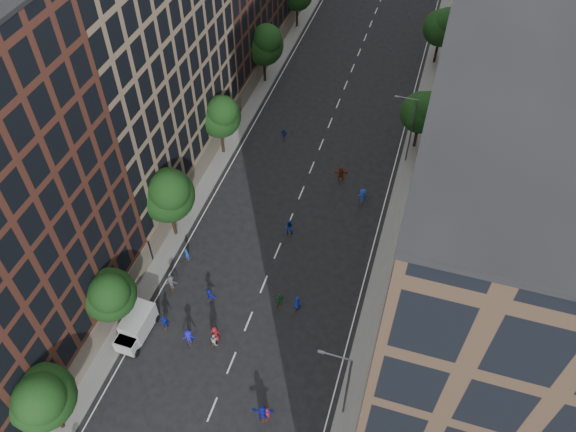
% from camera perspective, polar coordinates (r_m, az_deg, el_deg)
% --- Properties ---
extents(ground, '(240.00, 240.00, 0.00)m').
position_cam_1_polar(ground, '(67.61, 2.31, 4.67)').
color(ground, black).
rests_on(ground, ground).
extents(sidewalk_left, '(4.00, 105.00, 0.15)m').
position_cam_1_polar(sidewalk_left, '(75.99, -5.02, 10.19)').
color(sidewalk_left, slate).
rests_on(sidewalk_left, ground).
extents(sidewalk_right, '(4.00, 105.00, 0.15)m').
position_cam_1_polar(sidewalk_right, '(72.11, 13.23, 6.56)').
color(sidewalk_right, slate).
rests_on(sidewalk_right, ground).
extents(bldg_left_b, '(14.00, 26.00, 34.00)m').
position_cam_1_polar(bldg_left_b, '(60.49, -16.99, 16.91)').
color(bldg_left_b, '#947A60').
rests_on(bldg_left_b, ground).
extents(bldg_right_a, '(14.00, 30.00, 36.00)m').
position_cam_1_polar(bldg_right_a, '(36.94, 21.61, -6.31)').
color(bldg_right_a, '#463226').
rests_on(bldg_right_a, ground).
extents(bldg_right_b, '(14.00, 28.00, 33.00)m').
position_cam_1_polar(bldg_right_b, '(60.30, 22.23, 14.75)').
color(bldg_right_b, '#615A50').
rests_on(bldg_right_b, ground).
extents(tree_left_0, '(5.20, 5.20, 8.83)m').
position_cam_1_polar(tree_left_0, '(47.63, -23.81, -16.53)').
color(tree_left_0, black).
rests_on(tree_left_0, ground).
extents(tree_left_1, '(4.80, 4.80, 8.21)m').
position_cam_1_polar(tree_left_1, '(51.41, -17.71, -7.57)').
color(tree_left_1, black).
rests_on(tree_left_1, ground).
extents(tree_left_2, '(5.60, 5.60, 9.45)m').
position_cam_1_polar(tree_left_2, '(56.99, -12.12, 2.22)').
color(tree_left_2, black).
rests_on(tree_left_2, ground).
extents(tree_left_3, '(5.00, 5.00, 8.58)m').
position_cam_1_polar(tree_left_3, '(66.65, -6.87, 10.13)').
color(tree_left_3, black).
rests_on(tree_left_3, ground).
extents(tree_left_4, '(5.40, 5.40, 9.08)m').
position_cam_1_polar(tree_left_4, '(78.80, -2.38, 17.10)').
color(tree_left_4, black).
rests_on(tree_left_4, ground).
extents(tree_right_a, '(5.00, 5.00, 8.39)m').
position_cam_1_polar(tree_right_a, '(69.00, 13.56, 10.33)').
color(tree_right_a, black).
rests_on(tree_right_a, ground).
extents(tree_right_b, '(5.20, 5.20, 8.83)m').
position_cam_1_polar(tree_right_b, '(85.88, 15.49, 18.10)').
color(tree_right_b, black).
rests_on(tree_right_b, ground).
extents(streetlamp_near, '(2.64, 0.22, 9.06)m').
position_cam_1_polar(streetlamp_near, '(45.48, 5.78, -16.57)').
color(streetlamp_near, '#595B60').
rests_on(streetlamp_near, ground).
extents(streetlamp_far, '(2.64, 0.22, 9.06)m').
position_cam_1_polar(streetlamp_far, '(67.00, 12.30, 8.82)').
color(streetlamp_far, '#595B60').
rests_on(streetlamp_far, ground).
extents(cargo_van, '(2.34, 4.74, 2.48)m').
position_cam_1_polar(cargo_van, '(54.04, -15.18, -10.79)').
color(cargo_van, silver).
rests_on(cargo_van, ground).
extents(skater_3, '(1.40, 1.13, 1.90)m').
position_cam_1_polar(skater_3, '(52.85, -10.04, -12.02)').
color(skater_3, '#1916B6').
rests_on(skater_3, ground).
extents(skater_4, '(1.11, 0.61, 1.79)m').
position_cam_1_polar(skater_4, '(54.19, -12.41, -10.47)').
color(skater_4, '#13219E').
rests_on(skater_4, ground).
extents(skater_5, '(1.89, 1.00, 1.95)m').
position_cam_1_polar(skater_5, '(48.91, -2.59, -19.34)').
color(skater_5, '#161CB2').
rests_on(skater_5, ground).
extents(skater_6, '(1.05, 0.82, 1.91)m').
position_cam_1_polar(skater_6, '(52.65, -7.43, -11.81)').
color(skater_6, maroon).
rests_on(skater_6, ground).
extents(skater_7, '(0.60, 0.41, 1.58)m').
position_cam_1_polar(skater_7, '(49.08, -2.13, -19.39)').
color(skater_7, maroon).
rests_on(skater_7, ground).
extents(skater_8, '(0.88, 0.77, 1.52)m').
position_cam_1_polar(skater_8, '(52.60, -7.53, -12.34)').
color(skater_8, beige).
rests_on(skater_8, ground).
extents(skater_9, '(1.33, 1.03, 1.82)m').
position_cam_1_polar(skater_9, '(56.60, -11.77, -6.65)').
color(skater_9, '#424247').
rests_on(skater_9, ground).
extents(skater_10, '(1.05, 0.72, 1.66)m').
position_cam_1_polar(skater_10, '(54.37, -0.88, -8.53)').
color(skater_10, '#1C5E2E').
rests_on(skater_10, ground).
extents(skater_11, '(1.50, 1.01, 1.55)m').
position_cam_1_polar(skater_11, '(55.27, -7.95, -7.96)').
color(skater_11, '#1722BB').
rests_on(skater_11, ground).
extents(skater_12, '(0.90, 0.72, 1.59)m').
position_cam_1_polar(skater_12, '(54.24, 0.93, -8.80)').
color(skater_12, '#13269B').
rests_on(skater_12, ground).
extents(skater_13, '(0.72, 0.57, 1.72)m').
position_cam_1_polar(skater_13, '(58.54, -10.23, -3.89)').
color(skater_13, '#1545B0').
rests_on(skater_13, ground).
extents(skater_14, '(1.10, 0.95, 1.94)m').
position_cam_1_polar(skater_14, '(59.86, 0.08, -1.16)').
color(skater_14, '#1533AC').
rests_on(skater_14, ground).
extents(skater_15, '(1.31, 0.84, 1.93)m').
position_cam_1_polar(skater_15, '(63.60, 7.58, 2.00)').
color(skater_15, '#1740BC').
rests_on(skater_15, ground).
extents(skater_16, '(0.90, 0.38, 1.53)m').
position_cam_1_polar(skater_16, '(71.46, -0.39, 8.30)').
color(skater_16, '#133A9A').
rests_on(skater_16, ground).
extents(skater_17, '(1.85, 0.92, 1.91)m').
position_cam_1_polar(skater_17, '(66.00, 5.41, 4.30)').
color(skater_17, maroon).
rests_on(skater_17, ground).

